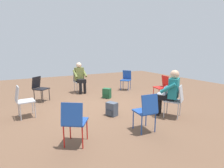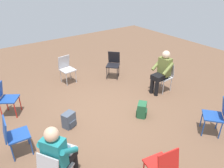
{
  "view_description": "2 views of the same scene",
  "coord_description": "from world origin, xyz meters",
  "px_view_note": "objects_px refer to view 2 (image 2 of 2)",
  "views": [
    {
      "loc": [
        -4.82,
        2.25,
        1.73
      ],
      "look_at": [
        0.01,
        -0.37,
        0.66
      ],
      "focal_mm": 28.0,
      "sensor_mm": 36.0,
      "label": 1
    },
    {
      "loc": [
        -2.44,
        -3.68,
        3.21
      ],
      "look_at": [
        0.28,
        0.09,
        0.75
      ],
      "focal_mm": 35.0,
      "sensor_mm": 36.0,
      "label": 2
    }
  ],
  "objects_px": {
    "person_in_olive": "(162,70)",
    "chair_east": "(165,75)",
    "chair_northwest": "(5,97)",
    "person_with_laptop": "(59,152)",
    "chair_west": "(13,134)",
    "chair_south": "(162,165)",
    "chair_southeast": "(217,114)",
    "backpack_by_empty_chair": "(69,121)",
    "backpack_near_laptop_user": "(142,110)",
    "chair_northeast": "(113,63)",
    "chair_north": "(66,67)"
  },
  "relations": [
    {
      "from": "person_in_olive",
      "to": "backpack_by_empty_chair",
      "type": "relative_size",
      "value": 3.44
    },
    {
      "from": "chair_southeast",
      "to": "chair_northwest",
      "type": "relative_size",
      "value": 1.0
    },
    {
      "from": "chair_west",
      "to": "chair_north",
      "type": "height_order",
      "value": "same"
    },
    {
      "from": "chair_southeast",
      "to": "chair_south",
      "type": "relative_size",
      "value": 1.0
    },
    {
      "from": "person_with_laptop",
      "to": "chair_northeast",
      "type": "bearing_deg",
      "value": 100.69
    },
    {
      "from": "chair_east",
      "to": "backpack_near_laptop_user",
      "type": "xyz_separation_m",
      "value": [
        -1.43,
        -0.59,
        -0.34
      ]
    },
    {
      "from": "chair_east",
      "to": "backpack_by_empty_chair",
      "type": "distance_m",
      "value": 3.07
    },
    {
      "from": "chair_east",
      "to": "person_in_olive",
      "type": "height_order",
      "value": "person_in_olive"
    },
    {
      "from": "chair_west",
      "to": "chair_south",
      "type": "relative_size",
      "value": 1.0
    },
    {
      "from": "chair_southeast",
      "to": "backpack_by_empty_chair",
      "type": "bearing_deg",
      "value": 99.86
    },
    {
      "from": "chair_southeast",
      "to": "chair_east",
      "type": "bearing_deg",
      "value": 32.99
    },
    {
      "from": "chair_north",
      "to": "chair_southeast",
      "type": "bearing_deg",
      "value": 103.7
    },
    {
      "from": "chair_south",
      "to": "person_in_olive",
      "type": "bearing_deg",
      "value": 52.92
    },
    {
      "from": "chair_northeast",
      "to": "chair_north",
      "type": "relative_size",
      "value": 1.0
    },
    {
      "from": "chair_northeast",
      "to": "chair_south",
      "type": "bearing_deg",
      "value": 110.46
    },
    {
      "from": "person_in_olive",
      "to": "backpack_by_empty_chair",
      "type": "distance_m",
      "value": 2.94
    },
    {
      "from": "chair_south",
      "to": "chair_north",
      "type": "height_order",
      "value": "same"
    },
    {
      "from": "chair_northwest",
      "to": "backpack_by_empty_chair",
      "type": "relative_size",
      "value": 2.36
    },
    {
      "from": "person_in_olive",
      "to": "chair_east",
      "type": "bearing_deg",
      "value": -90.0
    },
    {
      "from": "backpack_by_empty_chair",
      "to": "chair_north",
      "type": "bearing_deg",
      "value": 65.46
    },
    {
      "from": "chair_southeast",
      "to": "chair_northwest",
      "type": "distance_m",
      "value": 4.83
    },
    {
      "from": "chair_southeast",
      "to": "person_with_laptop",
      "type": "relative_size",
      "value": 0.69
    },
    {
      "from": "chair_southeast",
      "to": "chair_northwest",
      "type": "height_order",
      "value": "same"
    },
    {
      "from": "chair_southeast",
      "to": "chair_northwest",
      "type": "bearing_deg",
      "value": 95.5
    },
    {
      "from": "backpack_near_laptop_user",
      "to": "backpack_by_empty_chair",
      "type": "xyz_separation_m",
      "value": [
        -1.62,
        0.67,
        0.0
      ]
    },
    {
      "from": "chair_south",
      "to": "person_with_laptop",
      "type": "distance_m",
      "value": 1.63
    },
    {
      "from": "chair_west",
      "to": "backpack_near_laptop_user",
      "type": "height_order",
      "value": "chair_west"
    },
    {
      "from": "chair_west",
      "to": "chair_southeast",
      "type": "relative_size",
      "value": 1.0
    },
    {
      "from": "chair_west",
      "to": "chair_south",
      "type": "xyz_separation_m",
      "value": [
        1.71,
        -2.12,
        0.0
      ]
    },
    {
      "from": "chair_south",
      "to": "backpack_near_laptop_user",
      "type": "bearing_deg",
      "value": 65.82
    },
    {
      "from": "chair_west",
      "to": "chair_northeast",
      "type": "distance_m",
      "value": 3.94
    },
    {
      "from": "chair_northwest",
      "to": "person_with_laptop",
      "type": "height_order",
      "value": "person_with_laptop"
    },
    {
      "from": "person_with_laptop",
      "to": "backpack_near_laptop_user",
      "type": "bearing_deg",
      "value": 73.41
    },
    {
      "from": "chair_northwest",
      "to": "backpack_by_empty_chair",
      "type": "xyz_separation_m",
      "value": [
        1.0,
        -1.31,
        -0.34
      ]
    },
    {
      "from": "chair_west",
      "to": "chair_south",
      "type": "bearing_deg",
      "value": 43.67
    },
    {
      "from": "chair_north",
      "to": "chair_west",
      "type": "bearing_deg",
      "value": 40.32
    },
    {
      "from": "backpack_near_laptop_user",
      "to": "chair_east",
      "type": "bearing_deg",
      "value": 22.4
    },
    {
      "from": "person_with_laptop",
      "to": "backpack_by_empty_chair",
      "type": "distance_m",
      "value": 1.6
    },
    {
      "from": "person_in_olive",
      "to": "backpack_by_empty_chair",
      "type": "height_order",
      "value": "person_in_olive"
    },
    {
      "from": "chair_north",
      "to": "backpack_near_laptop_user",
      "type": "distance_m",
      "value": 2.85
    },
    {
      "from": "chair_west",
      "to": "backpack_by_empty_chair",
      "type": "bearing_deg",
      "value": 103.79
    },
    {
      "from": "backpack_by_empty_chair",
      "to": "chair_northeast",
      "type": "bearing_deg",
      "value": 32.91
    },
    {
      "from": "chair_west",
      "to": "chair_south",
      "type": "distance_m",
      "value": 2.72
    },
    {
      "from": "chair_south",
      "to": "person_with_laptop",
      "type": "height_order",
      "value": "person_with_laptop"
    },
    {
      "from": "backpack_by_empty_chair",
      "to": "chair_south",
      "type": "bearing_deg",
      "value": -77.33
    },
    {
      "from": "chair_north",
      "to": "chair_east",
      "type": "bearing_deg",
      "value": 127.81
    },
    {
      "from": "chair_north",
      "to": "person_in_olive",
      "type": "height_order",
      "value": "person_in_olive"
    },
    {
      "from": "chair_northeast",
      "to": "chair_southeast",
      "type": "xyz_separation_m",
      "value": [
        0.1,
        -3.58,
        0.0
      ]
    },
    {
      "from": "chair_west",
      "to": "backpack_near_laptop_user",
      "type": "xyz_separation_m",
      "value": [
        2.81,
        -0.48,
        -0.34
      ]
    },
    {
      "from": "backpack_near_laptop_user",
      "to": "backpack_by_empty_chair",
      "type": "height_order",
      "value": "same"
    }
  ]
}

